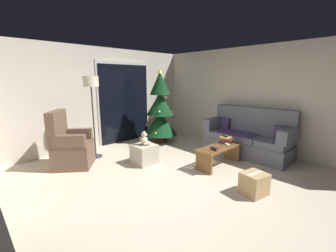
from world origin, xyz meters
TOP-DOWN VIEW (x-y plane):
  - ground_plane at (0.00, 0.00)m, footprint 7.00×7.00m
  - wall_back at (0.00, 3.06)m, footprint 5.72×0.12m
  - wall_right at (2.86, 0.00)m, footprint 0.12×6.00m
  - patio_door_frame at (0.90, 2.99)m, footprint 1.60×0.02m
  - patio_door_glass at (0.90, 2.97)m, footprint 1.50×0.02m
  - couch at (2.32, 0.05)m, footprint 0.81×1.95m
  - coffee_table at (1.24, 0.09)m, footprint 1.10×0.40m
  - remote_graphite at (1.06, 0.09)m, footprint 0.05×0.16m
  - remote_black at (0.96, 0.04)m, footprint 0.10×0.16m
  - remote_white at (1.43, 0.02)m, footprint 0.13×0.15m
  - book_stack at (1.58, 0.17)m, footprint 0.28×0.21m
  - cell_phone at (1.58, 0.19)m, footprint 0.11×0.16m
  - christmas_tree at (1.51, 2.20)m, footprint 0.93×0.93m
  - armchair at (-0.94, 2.11)m, footprint 0.96×0.96m
  - floor_lamp at (-0.35, 2.29)m, footprint 0.32×0.32m
  - ottoman at (0.22, 1.23)m, footprint 0.44×0.44m
  - teddy_bear_cream at (0.23, 1.22)m, footprint 0.21×0.22m
  - teddy_bear_chestnut_by_tree at (0.71, 1.97)m, footprint 0.21×0.21m
  - cardboard_box_taped_mid_floor at (0.66, -0.93)m, footprint 0.40×0.38m

SIDE VIEW (x-z plane):
  - ground_plane at x=0.00m, z-range 0.00..0.00m
  - teddy_bear_chestnut_by_tree at x=0.71m, z-range -0.02..0.26m
  - cardboard_box_taped_mid_floor at x=0.66m, z-range 0.00..0.34m
  - ottoman at x=0.22m, z-range 0.00..0.40m
  - coffee_table at x=1.24m, z-range 0.07..0.47m
  - couch at x=2.32m, z-range -0.14..0.94m
  - armchair at x=-0.94m, z-range -0.16..0.97m
  - remote_graphite at x=1.06m, z-range 0.41..0.43m
  - remote_black at x=0.96m, z-range 0.41..0.43m
  - remote_white at x=1.43m, z-range 0.41..0.43m
  - book_stack at x=1.58m, z-range 0.41..0.53m
  - teddy_bear_cream at x=0.23m, z-range 0.38..0.66m
  - cell_phone at x=1.58m, z-range 0.53..0.54m
  - christmas_tree at x=1.51m, z-range -0.11..1.87m
  - patio_door_glass at x=0.90m, z-range 0.00..2.10m
  - patio_door_frame at x=0.90m, z-range 0.00..2.20m
  - wall_back at x=0.00m, z-range 0.00..2.50m
  - wall_right at x=2.86m, z-range 0.00..2.50m
  - floor_lamp at x=-0.35m, z-range 0.61..2.40m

